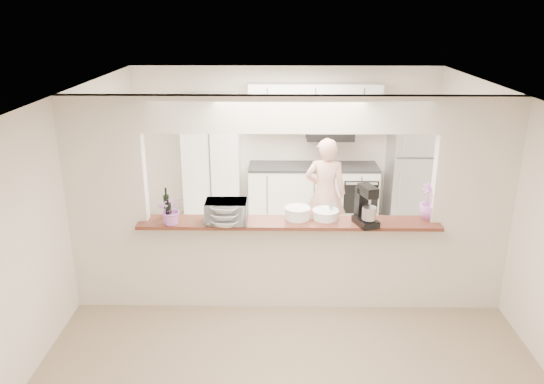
{
  "coord_description": "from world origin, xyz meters",
  "views": [
    {
      "loc": [
        -0.12,
        -5.6,
        3.37
      ],
      "look_at": [
        -0.19,
        0.3,
        1.32
      ],
      "focal_mm": 35.0,
      "sensor_mm": 36.0,
      "label": 1
    }
  ],
  "objects_px": {
    "toaster_oven": "(226,212)",
    "stand_mixer": "(366,207)",
    "refrigerator": "(412,172)",
    "person": "(325,194)"
  },
  "relations": [
    {
      "from": "refrigerator",
      "to": "person",
      "type": "relative_size",
      "value": 1.04
    },
    {
      "from": "refrigerator",
      "to": "toaster_oven",
      "type": "height_order",
      "value": "refrigerator"
    },
    {
      "from": "toaster_oven",
      "to": "stand_mixer",
      "type": "height_order",
      "value": "stand_mixer"
    },
    {
      "from": "refrigerator",
      "to": "stand_mixer",
      "type": "relative_size",
      "value": 3.7
    },
    {
      "from": "toaster_oven",
      "to": "stand_mixer",
      "type": "bearing_deg",
      "value": -1.99
    },
    {
      "from": "stand_mixer",
      "to": "refrigerator",
      "type": "bearing_deg",
      "value": 66.6
    },
    {
      "from": "stand_mixer",
      "to": "person",
      "type": "relative_size",
      "value": 0.28
    },
    {
      "from": "refrigerator",
      "to": "stand_mixer",
      "type": "xyz_separation_m",
      "value": [
        -1.21,
        -2.79,
        0.45
      ]
    },
    {
      "from": "toaster_oven",
      "to": "person",
      "type": "distance_m",
      "value": 2.19
    },
    {
      "from": "refrigerator",
      "to": "toaster_oven",
      "type": "xyz_separation_m",
      "value": [
        -2.75,
        -2.75,
        0.37
      ]
    }
  ]
}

